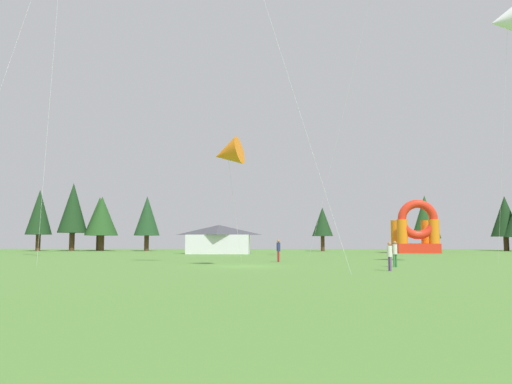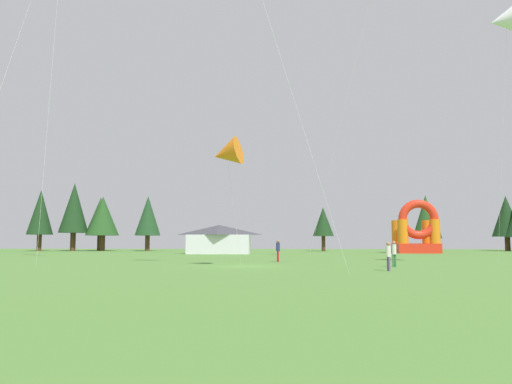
% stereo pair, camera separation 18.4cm
% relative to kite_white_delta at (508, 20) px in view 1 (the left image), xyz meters
% --- Properties ---
extents(ground_plane, '(120.00, 120.00, 0.00)m').
position_rel_kite_white_delta_xyz_m(ground_plane, '(-17.04, -0.28, -15.81)').
color(ground_plane, '#548438').
extents(kite_white_delta, '(2.59, 4.87, 17.14)m').
position_rel_kite_white_delta_xyz_m(kite_white_delta, '(0.00, 0.00, 0.00)').
color(kite_white_delta, white).
rests_on(kite_white_delta, ground_plane).
extents(kite_orange_delta, '(2.31, 4.10, 8.09)m').
position_rel_kite_white_delta_xyz_m(kite_orange_delta, '(-18.04, -1.14, -8.78)').
color(kite_orange_delta, orange).
rests_on(kite_orange_delta, ground_plane).
extents(person_left_edge, '(0.35, 0.35, 1.68)m').
position_rel_kite_white_delta_xyz_m(person_left_edge, '(-14.92, 6.16, -14.82)').
color(person_left_edge, '#B21E26').
rests_on(person_left_edge, ground_plane).
extents(person_far_side, '(0.33, 0.33, 1.55)m').
position_rel_kite_white_delta_xyz_m(person_far_side, '(-8.89, -4.55, -14.89)').
color(person_far_side, '#724C8C').
rests_on(person_far_side, ground_plane).
extents(person_midfield, '(0.37, 0.37, 1.59)m').
position_rel_kite_white_delta_xyz_m(person_midfield, '(-7.75, -0.69, -14.87)').
color(person_midfield, '#33723F').
rests_on(person_midfield, ground_plane).
extents(inflatable_blue_arch, '(5.17, 4.62, 6.63)m').
position_rel_kite_white_delta_xyz_m(inflatable_blue_arch, '(2.21, 32.08, -13.43)').
color(inflatable_blue_arch, red).
rests_on(inflatable_blue_arch, ground_plane).
extents(festival_tent, '(7.34, 4.01, 3.43)m').
position_rel_kite_white_delta_xyz_m(festival_tent, '(-22.13, 27.84, -14.10)').
color(festival_tent, silver).
rests_on(festival_tent, ground_plane).
extents(tree_row_2, '(3.80, 3.80, 9.20)m').
position_rel_kite_white_delta_xyz_m(tree_row_2, '(-51.00, 41.66, -10.05)').
color(tree_row_2, '#4C331E').
rests_on(tree_row_2, ground_plane).
extents(tree_row_3, '(4.37, 4.37, 10.26)m').
position_rel_kite_white_delta_xyz_m(tree_row_3, '(-46.19, 42.45, -9.38)').
color(tree_row_3, '#4C331E').
rests_on(tree_row_3, ground_plane).
extents(tree_row_4, '(4.28, 4.28, 8.27)m').
position_rel_kite_white_delta_xyz_m(tree_row_4, '(-42.77, 44.35, -10.44)').
color(tree_row_4, '#4C331E').
rests_on(tree_row_4, ground_plane).
extents(tree_row_5, '(4.94, 4.94, 8.22)m').
position_rel_kite_white_delta_xyz_m(tree_row_5, '(-41.92, 43.04, -10.60)').
color(tree_row_5, '#4C331E').
rests_on(tree_row_5, ground_plane).
extents(tree_row_6, '(3.82, 3.82, 8.20)m').
position_rel_kite_white_delta_xyz_m(tree_row_6, '(-34.77, 42.35, -10.61)').
color(tree_row_6, '#4C331E').
rests_on(tree_row_6, ground_plane).
extents(tree_row_7, '(3.06, 3.06, 6.40)m').
position_rel_kite_white_delta_xyz_m(tree_row_7, '(-8.63, 41.85, -11.57)').
color(tree_row_7, '#4C331E').
rests_on(tree_row_7, ground_plane).
extents(tree_row_8, '(3.65, 3.65, 8.41)m').
position_rel_kite_white_delta_xyz_m(tree_row_8, '(7.14, 45.25, -10.37)').
color(tree_row_8, '#4C331E').
rests_on(tree_row_8, ground_plane).
extents(tree_row_9, '(2.43, 2.43, 5.85)m').
position_rel_kite_white_delta_xyz_m(tree_row_9, '(7.57, 43.14, -12.01)').
color(tree_row_9, '#4C331E').
rests_on(tree_row_9, ground_plane).
extents(tree_row_10, '(4.25, 4.25, 8.30)m').
position_rel_kite_white_delta_xyz_m(tree_row_10, '(19.23, 45.70, -10.64)').
color(tree_row_10, '#4C331E').
rests_on(tree_row_10, ground_plane).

